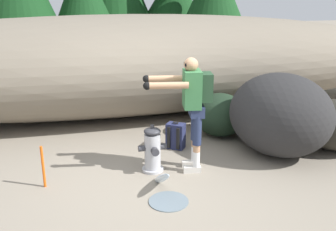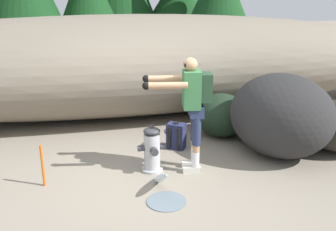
# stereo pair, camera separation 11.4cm
# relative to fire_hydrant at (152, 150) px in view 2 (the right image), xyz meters

# --- Properties ---
(ground_plane) EXTENTS (56.00, 56.00, 0.04)m
(ground_plane) POSITION_rel_fire_hydrant_xyz_m (0.00, -0.33, -0.35)
(ground_plane) COLOR gray
(dirt_embankment) EXTENTS (14.69, 3.20, 2.13)m
(dirt_embankment) POSITION_rel_fire_hydrant_xyz_m (0.00, 3.05, 0.73)
(dirt_embankment) COLOR #756B5B
(dirt_embankment) RESTS_ON ground_plane
(fire_hydrant) EXTENTS (0.42, 0.37, 0.73)m
(fire_hydrant) POSITION_rel_fire_hydrant_xyz_m (0.00, 0.00, 0.00)
(fire_hydrant) COLOR #B2B2B7
(fire_hydrant) RESTS_ON ground_plane
(hydrant_water_jet) EXTENTS (0.51, 1.05, 0.55)m
(hydrant_water_jet) POSITION_rel_fire_hydrant_xyz_m (0.00, -0.65, -0.23)
(hydrant_water_jet) COLOR silver
(hydrant_water_jet) RESTS_ON ground_plane
(utility_worker) EXTENTS (1.02, 0.63, 1.70)m
(utility_worker) POSITION_rel_fire_hydrant_xyz_m (0.57, -0.10, 0.75)
(utility_worker) COLOR beige
(utility_worker) RESTS_ON ground_plane
(spare_backpack) EXTENTS (0.36, 0.36, 0.47)m
(spare_backpack) POSITION_rel_fire_hydrant_xyz_m (0.58, 0.77, -0.12)
(spare_backpack) COLOR #23284C
(spare_backpack) RESTS_ON ground_plane
(boulder_large) EXTENTS (2.11, 2.20, 1.35)m
(boulder_large) POSITION_rel_fire_hydrant_xyz_m (2.14, 0.11, 0.34)
(boulder_large) COLOR #272727
(boulder_large) RESTS_ON ground_plane
(boulder_small) EXTENTS (0.70, 0.83, 0.58)m
(boulder_small) POSITION_rel_fire_hydrant_xyz_m (2.35, 1.00, -0.04)
(boulder_small) COLOR #2B1E25
(boulder_small) RESTS_ON ground_plane
(boulder_outlier) EXTENTS (1.12, 1.13, 0.79)m
(boulder_outlier) POSITION_rel_fire_hydrant_xyz_m (1.54, 1.17, 0.06)
(boulder_outlier) COLOR black
(boulder_outlier) RESTS_ON ground_plane
(survey_stake) EXTENTS (0.04, 0.04, 0.60)m
(survey_stake) POSITION_rel_fire_hydrant_xyz_m (-1.55, -0.11, -0.03)
(survey_stake) COLOR #E55914
(survey_stake) RESTS_ON ground_plane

